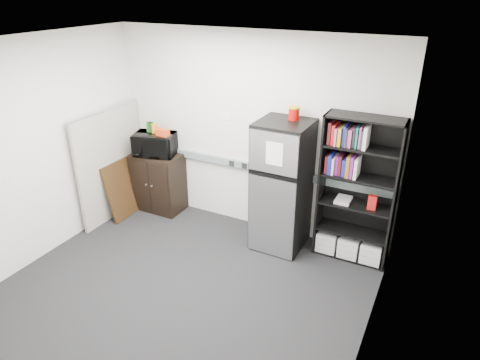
% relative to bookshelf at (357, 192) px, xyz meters
% --- Properties ---
extents(floor, '(4.00, 4.00, 0.00)m').
position_rel_bookshelf_xyz_m(floor, '(-1.53, -1.57, -0.91)').
color(floor, black).
rests_on(floor, ground).
extents(wall_back, '(4.00, 0.02, 2.70)m').
position_rel_bookshelf_xyz_m(wall_back, '(-1.53, 0.18, 0.44)').
color(wall_back, silver).
rests_on(wall_back, floor).
extents(wall_right, '(0.02, 3.50, 2.70)m').
position_rel_bookshelf_xyz_m(wall_right, '(0.47, -1.57, 0.44)').
color(wall_right, silver).
rests_on(wall_right, floor).
extents(wall_left, '(0.02, 3.50, 2.70)m').
position_rel_bookshelf_xyz_m(wall_left, '(-3.53, -1.57, 0.44)').
color(wall_left, silver).
rests_on(wall_left, floor).
extents(ceiling, '(4.00, 3.50, 0.02)m').
position_rel_bookshelf_xyz_m(ceiling, '(-1.53, -1.57, 1.79)').
color(ceiling, white).
rests_on(ceiling, wall_back).
extents(electrical_raceway, '(3.92, 0.05, 0.10)m').
position_rel_bookshelf_xyz_m(electrical_raceway, '(-1.53, 0.15, -0.01)').
color(electrical_raceway, slate).
rests_on(electrical_raceway, wall_back).
extents(wall_note, '(0.14, 0.00, 0.10)m').
position_rel_bookshelf_xyz_m(wall_note, '(-1.88, 0.18, 0.64)').
color(wall_note, white).
rests_on(wall_note, wall_back).
extents(bookshelf, '(0.90, 0.34, 1.85)m').
position_rel_bookshelf_xyz_m(bookshelf, '(0.00, 0.00, 0.00)').
color(bookshelf, black).
rests_on(bookshelf, floor).
extents(cubicle_partition, '(0.06, 1.30, 1.62)m').
position_rel_bookshelf_xyz_m(cubicle_partition, '(-3.43, -0.49, -0.10)').
color(cubicle_partition, gray).
rests_on(cubicle_partition, floor).
extents(cabinet, '(0.72, 0.48, 0.90)m').
position_rel_bookshelf_xyz_m(cabinet, '(-2.93, -0.06, -0.46)').
color(cabinet, black).
rests_on(cabinet, floor).
extents(microwave, '(0.68, 0.55, 0.32)m').
position_rel_bookshelf_xyz_m(microwave, '(-2.93, -0.08, 0.15)').
color(microwave, black).
rests_on(microwave, cabinet).
extents(snack_box_a, '(0.07, 0.05, 0.15)m').
position_rel_bookshelf_xyz_m(snack_box_a, '(-3.03, -0.05, 0.39)').
color(snack_box_a, '#265E1B').
rests_on(snack_box_a, microwave).
extents(snack_box_b, '(0.08, 0.06, 0.15)m').
position_rel_bookshelf_xyz_m(snack_box_b, '(-3.00, -0.05, 0.39)').
color(snack_box_b, '#0D3C11').
rests_on(snack_box_b, microwave).
extents(snack_box_c, '(0.08, 0.07, 0.14)m').
position_rel_bookshelf_xyz_m(snack_box_c, '(-2.94, -0.05, 0.38)').
color(snack_box_c, orange).
rests_on(snack_box_c, microwave).
extents(snack_bag, '(0.18, 0.10, 0.10)m').
position_rel_bookshelf_xyz_m(snack_bag, '(-2.76, -0.10, 0.36)').
color(snack_bag, '#C93E14').
rests_on(snack_bag, microwave).
extents(refrigerator, '(0.65, 0.67, 1.70)m').
position_rel_bookshelf_xyz_m(refrigerator, '(-0.91, -0.14, -0.06)').
color(refrigerator, black).
rests_on(refrigerator, floor).
extents(coffee_can, '(0.13, 0.13, 0.18)m').
position_rel_bookshelf_xyz_m(coffee_can, '(-0.85, -0.02, 0.88)').
color(coffee_can, '#A10B07').
rests_on(coffee_can, refrigerator).
extents(framed_poster, '(0.21, 0.66, 0.84)m').
position_rel_bookshelf_xyz_m(framed_poster, '(-3.30, -0.43, -0.49)').
color(framed_poster, black).
rests_on(framed_poster, floor).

